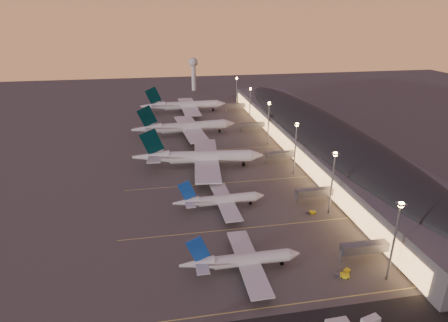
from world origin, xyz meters
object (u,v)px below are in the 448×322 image
airliner_narrow_north (220,200)px  airliner_wide_mid (185,127)px  airliner_wide_near (199,157)px  baggage_tug_b (346,272)px  baggage_tug_c (311,212)px  airliner_narrow_south (241,260)px  radar_tower (193,68)px  airliner_wide_far (184,106)px  baggage_tug_a (343,275)px

airliner_narrow_north → airliner_wide_mid: airliner_wide_mid is taller
airliner_wide_near → baggage_tug_b: 97.96m
baggage_tug_b → baggage_tug_c: bearing=50.0°
airliner_wide_near → baggage_tug_c: size_ratio=17.53×
airliner_narrow_south → radar_tower: size_ratio=1.16×
airliner_narrow_north → baggage_tug_c: airliner_narrow_north is taller
airliner_narrow_south → airliner_wide_mid: airliner_wide_mid is taller
airliner_narrow_south → airliner_wide_far: size_ratio=0.56×
airliner_narrow_south → baggage_tug_b: airliner_narrow_south is taller
airliner_wide_mid → baggage_tug_a: size_ratio=15.78×
airliner_wide_near → airliner_wide_mid: bearing=98.8°
airliner_wide_near → airliner_narrow_north: bearing=-80.0°
airliner_wide_far → airliner_narrow_south: bearing=-90.8°
airliner_wide_mid → baggage_tug_c: bearing=-75.2°
airliner_narrow_south → radar_tower: (15.89, 288.12, 18.37)m
baggage_tug_a → airliner_wide_mid: bearing=124.5°
radar_tower → baggage_tug_a: (13.44, -296.94, -21.34)m
airliner_wide_far → radar_tower: (17.29, 89.13, 16.33)m
radar_tower → baggage_tug_b: size_ratio=9.26×
airliner_narrow_south → baggage_tug_a: bearing=-17.0°
baggage_tug_c → radar_tower: bearing=111.9°
airliner_narrow_south → baggage_tug_a: size_ratio=8.92×
airliner_wide_far → radar_tower: radar_tower is taller
radar_tower → airliner_wide_far: bearing=-101.0°
airliner_wide_mid → airliner_wide_far: (4.34, 60.07, 0.04)m
airliner_wide_near → airliner_narrow_south: bearing=-82.0°
airliner_wide_mid → airliner_narrow_north: bearing=-92.2°
airliner_wide_mid → airliner_wide_far: 60.22m
baggage_tug_c → airliner_narrow_north: bearing=-180.0°
baggage_tug_c → baggage_tug_b: bearing=-78.5°
airliner_wide_far → baggage_tug_a: (30.73, -207.80, -5.00)m
airliner_narrow_south → airliner_wide_far: 199.00m
airliner_wide_mid → baggage_tug_c: (40.76, -109.96, -5.02)m
airliner_wide_near → baggage_tug_b: bearing=-63.6°
airliner_wide_far → radar_tower: 92.25m
airliner_wide_far → baggage_tug_c: 173.96m
airliner_narrow_south → baggage_tug_b: size_ratio=10.77×
airliner_narrow_north → airliner_wide_mid: bearing=91.3°
airliner_wide_mid → baggage_tug_b: (36.85, -146.23, -5.04)m
airliner_narrow_south → radar_tower: 289.14m
baggage_tug_c → airliner_wide_near: bearing=142.2°
airliner_wide_near → airliner_wide_far: bearing=95.1°
airliner_narrow_north → airliner_wide_mid: 99.02m
airliner_narrow_south → baggage_tug_b: (31.11, -7.31, -3.05)m
airliner_narrow_south → airliner_wide_far: airliner_wide_far is taller
baggage_tug_b → airliner_wide_far: bearing=65.1°
radar_tower → airliner_narrow_north: bearing=-93.6°
airliner_wide_near → airliner_wide_far: 114.62m
airliner_narrow_south → baggage_tug_c: airliner_narrow_south is taller
airliner_wide_near → baggage_tug_a: 98.78m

